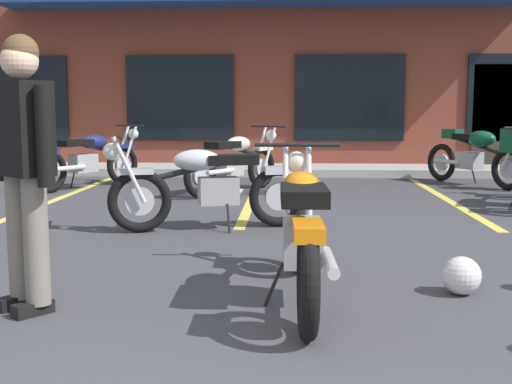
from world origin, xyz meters
TOP-DOWN VIEW (x-y plane):
  - ground_plane at (0.00, 3.57)m, footprint 80.00×80.00m
  - sidewalk_kerb at (0.00, 10.98)m, footprint 22.00×1.80m
  - brick_storefront_building at (0.00, 14.49)m, footprint 16.93×6.96m
  - painted_stall_lines at (-0.00, 7.38)m, footprint 10.82×4.80m
  - motorcycle_foreground_classic at (0.60, 2.63)m, footprint 0.66×2.11m
  - motorcycle_red_sportbike at (-0.31, 5.00)m, footprint 2.06×0.94m
  - motorcycle_black_cruiser at (-0.31, 7.92)m, footprint 1.40×1.84m
  - motorcycle_silver_naked at (3.55, 8.97)m, footprint 1.31×1.89m
  - motorcycle_blue_standard at (-2.62, 8.35)m, footprint 1.39×1.85m
  - person_near_building at (-1.08, 2.29)m, footprint 0.53×0.46m
  - helmet_on_pavement at (1.67, 2.78)m, footprint 0.26×0.26m

SIDE VIEW (x-z plane):
  - ground_plane at x=0.00m, z-range 0.00..0.00m
  - painted_stall_lines at x=0.00m, z-range 0.00..0.01m
  - sidewalk_kerb at x=0.00m, z-range 0.00..0.14m
  - helmet_on_pavement at x=1.67m, z-range 0.00..0.26m
  - motorcycle_foreground_classic at x=0.60m, z-range -0.03..0.95m
  - motorcycle_red_sportbike at x=-0.31m, z-range -0.03..0.95m
  - motorcycle_black_cruiser at x=-0.31m, z-range -0.03..0.95m
  - motorcycle_blue_standard at x=-2.62m, z-range -0.03..0.95m
  - motorcycle_silver_naked at x=3.55m, z-range 0.04..1.02m
  - person_near_building at x=-1.08m, z-range 0.11..1.79m
  - brick_storefront_building at x=0.00m, z-range 0.00..4.07m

